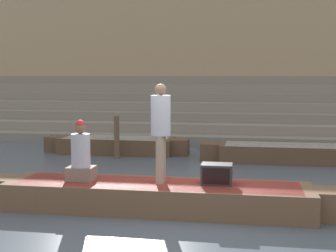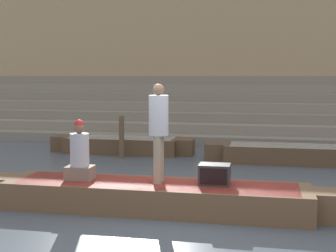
{
  "view_description": "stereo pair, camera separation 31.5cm",
  "coord_description": "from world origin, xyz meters",
  "px_view_note": "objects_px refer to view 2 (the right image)",
  "views": [
    {
      "loc": [
        1.04,
        -7.93,
        2.42
      ],
      "look_at": [
        -0.52,
        1.31,
        1.4
      ],
      "focal_mm": 50.0,
      "sensor_mm": 36.0,
      "label": 1
    },
    {
      "loc": [
        1.35,
        -7.88,
        2.42
      ],
      "look_at": [
        -0.52,
        1.31,
        1.4
      ],
      "focal_mm": 50.0,
      "sensor_mm": 36.0,
      "label": 2
    }
  ],
  "objects_px": {
    "tv_set": "(214,174)",
    "moored_boat_distant": "(122,145)",
    "mooring_post": "(122,137)",
    "person_rowing": "(80,156)",
    "person_standing": "(159,126)",
    "moored_boat_shore": "(296,154)",
    "rowboat_main": "(155,196)"
  },
  "relations": [
    {
      "from": "moored_boat_distant",
      "to": "person_rowing",
      "type": "bearing_deg",
      "value": -82.95
    },
    {
      "from": "moored_boat_shore",
      "to": "moored_boat_distant",
      "type": "distance_m",
      "value": 5.27
    },
    {
      "from": "moored_boat_distant",
      "to": "rowboat_main",
      "type": "bearing_deg",
      "value": -70.22
    },
    {
      "from": "rowboat_main",
      "to": "person_standing",
      "type": "xyz_separation_m",
      "value": [
        0.06,
        0.07,
        1.26
      ]
    },
    {
      "from": "rowboat_main",
      "to": "mooring_post",
      "type": "relative_size",
      "value": 5.66
    },
    {
      "from": "tv_set",
      "to": "moored_boat_distant",
      "type": "relative_size",
      "value": 0.12
    },
    {
      "from": "person_standing",
      "to": "mooring_post",
      "type": "relative_size",
      "value": 1.43
    },
    {
      "from": "tv_set",
      "to": "moored_boat_shore",
      "type": "distance_m",
      "value": 5.41
    },
    {
      "from": "tv_set",
      "to": "moored_boat_distant",
      "type": "distance_m",
      "value": 6.74
    },
    {
      "from": "person_standing",
      "to": "moored_boat_shore",
      "type": "relative_size",
      "value": 0.35
    },
    {
      "from": "person_standing",
      "to": "moored_boat_distant",
      "type": "distance_m",
      "value": 6.44
    },
    {
      "from": "moored_boat_shore",
      "to": "mooring_post",
      "type": "relative_size",
      "value": 4.08
    },
    {
      "from": "rowboat_main",
      "to": "moored_boat_distant",
      "type": "distance_m",
      "value": 6.35
    },
    {
      "from": "tv_set",
      "to": "moored_boat_distant",
      "type": "height_order",
      "value": "tv_set"
    },
    {
      "from": "person_standing",
      "to": "person_rowing",
      "type": "relative_size",
      "value": 1.59
    },
    {
      "from": "person_standing",
      "to": "tv_set",
      "type": "bearing_deg",
      "value": -8.51
    },
    {
      "from": "tv_set",
      "to": "mooring_post",
      "type": "xyz_separation_m",
      "value": [
        -3.2,
        4.85,
        -0.06
      ]
    },
    {
      "from": "tv_set",
      "to": "moored_boat_shore",
      "type": "xyz_separation_m",
      "value": [
        1.75,
        5.1,
        -0.42
      ]
    },
    {
      "from": "moored_boat_distant",
      "to": "mooring_post",
      "type": "relative_size",
      "value": 3.65
    },
    {
      "from": "person_rowing",
      "to": "mooring_post",
      "type": "bearing_deg",
      "value": 112.03
    },
    {
      "from": "person_rowing",
      "to": "moored_boat_distant",
      "type": "xyz_separation_m",
      "value": [
        -0.99,
        5.85,
        -0.69
      ]
    },
    {
      "from": "person_standing",
      "to": "person_rowing",
      "type": "distance_m",
      "value": 1.59
    },
    {
      "from": "rowboat_main",
      "to": "person_rowing",
      "type": "bearing_deg",
      "value": 176.25
    },
    {
      "from": "person_standing",
      "to": "person_rowing",
      "type": "xyz_separation_m",
      "value": [
        -1.48,
        -0.04,
        -0.58
      ]
    },
    {
      "from": "person_rowing",
      "to": "tv_set",
      "type": "height_order",
      "value": "person_rowing"
    },
    {
      "from": "moored_boat_distant",
      "to": "tv_set",
      "type": "bearing_deg",
      "value": -61.48
    },
    {
      "from": "person_standing",
      "to": "person_rowing",
      "type": "height_order",
      "value": "person_standing"
    },
    {
      "from": "moored_boat_distant",
      "to": "mooring_post",
      "type": "xyz_separation_m",
      "value": [
        0.27,
        -0.91,
        0.36
      ]
    },
    {
      "from": "moored_boat_distant",
      "to": "mooring_post",
      "type": "height_order",
      "value": "mooring_post"
    },
    {
      "from": "rowboat_main",
      "to": "person_standing",
      "type": "height_order",
      "value": "person_standing"
    },
    {
      "from": "person_standing",
      "to": "moored_boat_distant",
      "type": "height_order",
      "value": "person_standing"
    },
    {
      "from": "person_standing",
      "to": "mooring_post",
      "type": "bearing_deg",
      "value": 103.24
    }
  ]
}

